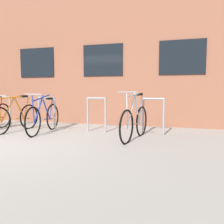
{
  "coord_description": "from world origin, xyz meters",
  "views": [
    {
      "loc": [
        3.53,
        -3.78,
        1.1
      ],
      "look_at": [
        1.96,
        1.6,
        0.57
      ],
      "focal_mm": 36.61,
      "sensor_mm": 36.0,
      "label": 1
    }
  ],
  "objects": [
    {
      "name": "bicycle_orange",
      "position": [
        -0.66,
        1.33,
        0.39
      ],
      "size": [
        0.44,
        1.76,
        1.0
      ],
      "color": "black",
      "rests_on": "ground"
    },
    {
      "name": "bicycle_silver",
      "position": [
        2.6,
        1.26,
        0.4
      ],
      "size": [
        0.46,
        1.69,
        1.1
      ],
      "color": "black",
      "rests_on": "ground"
    },
    {
      "name": "bike_rack",
      "position": [
        -0.06,
        1.9,
        0.55
      ],
      "size": [
        6.55,
        0.05,
        0.92
      ],
      "color": "gray",
      "rests_on": "ground"
    },
    {
      "name": "storefront_building",
      "position": [
        0.0,
        6.47,
        2.42
      ],
      "size": [
        28.0,
        6.58,
        4.85
      ],
      "color": "brown",
      "rests_on": "ground"
    },
    {
      "name": "bicycle_blue",
      "position": [
        0.16,
        1.4,
        0.4
      ],
      "size": [
        0.44,
        1.82,
        1.04
      ],
      "color": "black",
      "rests_on": "ground"
    }
  ]
}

